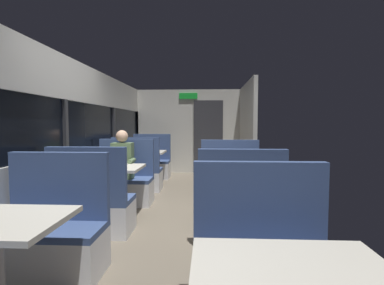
# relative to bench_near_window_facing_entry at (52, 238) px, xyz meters

# --- Properties ---
(ground_plane) EXTENTS (3.30, 9.20, 0.02)m
(ground_plane) POSITION_rel_bench_near_window_facing_entry_xyz_m (0.89, 1.39, -0.34)
(ground_plane) COLOR #665B4C
(carriage_window_panel_left) EXTENTS (0.09, 8.48, 2.30)m
(carriage_window_panel_left) POSITION_rel_bench_near_window_facing_entry_xyz_m (-0.56, 1.39, 0.78)
(carriage_window_panel_left) COLOR beige
(carriage_window_panel_left) RESTS_ON ground_plane
(carriage_end_bulkhead) EXTENTS (2.90, 0.11, 2.30)m
(carriage_end_bulkhead) POSITION_rel_bench_near_window_facing_entry_xyz_m (0.95, 5.59, 0.81)
(carriage_end_bulkhead) COLOR beige
(carriage_end_bulkhead) RESTS_ON ground_plane
(carriage_aisle_panel_right) EXTENTS (0.08, 2.40, 2.30)m
(carriage_aisle_panel_right) POSITION_rel_bench_near_window_facing_entry_xyz_m (2.34, 4.39, 0.82)
(carriage_aisle_panel_right) COLOR beige
(carriage_aisle_panel_right) RESTS_ON ground_plane
(bench_near_window_facing_entry) EXTENTS (0.95, 0.50, 1.10)m
(bench_near_window_facing_entry) POSITION_rel_bench_near_window_facing_entry_xyz_m (0.00, 0.00, 0.00)
(bench_near_window_facing_entry) COLOR silver
(bench_near_window_facing_entry) RESTS_ON ground_plane
(dining_table_mid_window) EXTENTS (0.90, 0.70, 0.74)m
(dining_table_mid_window) POSITION_rel_bench_near_window_facing_entry_xyz_m (0.00, 1.66, 0.31)
(dining_table_mid_window) COLOR #9E9EA3
(dining_table_mid_window) RESTS_ON ground_plane
(bench_mid_window_facing_end) EXTENTS (0.95, 0.50, 1.10)m
(bench_mid_window_facing_end) POSITION_rel_bench_near_window_facing_entry_xyz_m (0.00, 0.96, 0.00)
(bench_mid_window_facing_end) COLOR silver
(bench_mid_window_facing_end) RESTS_ON ground_plane
(bench_mid_window_facing_entry) EXTENTS (0.95, 0.50, 1.10)m
(bench_mid_window_facing_entry) POSITION_rel_bench_near_window_facing_entry_xyz_m (0.00, 2.36, 0.00)
(bench_mid_window_facing_entry) COLOR silver
(bench_mid_window_facing_entry) RESTS_ON ground_plane
(dining_table_far_window) EXTENTS (0.90, 0.70, 0.74)m
(dining_table_far_window) POSITION_rel_bench_near_window_facing_entry_xyz_m (0.00, 4.02, 0.31)
(dining_table_far_window) COLOR #9E9EA3
(dining_table_far_window) RESTS_ON ground_plane
(bench_far_window_facing_end) EXTENTS (0.95, 0.50, 1.10)m
(bench_far_window_facing_end) POSITION_rel_bench_near_window_facing_entry_xyz_m (0.00, 3.32, 0.00)
(bench_far_window_facing_end) COLOR silver
(bench_far_window_facing_end) RESTS_ON ground_plane
(bench_far_window_facing_entry) EXTENTS (0.95, 0.50, 1.10)m
(bench_far_window_facing_entry) POSITION_rel_bench_near_window_facing_entry_xyz_m (0.00, 4.72, 0.00)
(bench_far_window_facing_entry) COLOR silver
(bench_far_window_facing_entry) RESTS_ON ground_plane
(bench_front_aisle_facing_entry) EXTENTS (0.95, 0.50, 1.10)m
(bench_front_aisle_facing_entry) POSITION_rel_bench_near_window_facing_entry_xyz_m (1.79, -0.60, 0.00)
(bench_front_aisle_facing_entry) COLOR silver
(bench_front_aisle_facing_entry) RESTS_ON ground_plane
(dining_table_rear_aisle) EXTENTS (0.90, 0.70, 0.74)m
(dining_table_rear_aisle) POSITION_rel_bench_near_window_facing_entry_xyz_m (1.79, 1.46, 0.31)
(dining_table_rear_aisle) COLOR #9E9EA3
(dining_table_rear_aisle) RESTS_ON ground_plane
(bench_rear_aisle_facing_end) EXTENTS (0.95, 0.50, 1.10)m
(bench_rear_aisle_facing_end) POSITION_rel_bench_near_window_facing_entry_xyz_m (1.79, 0.76, 0.00)
(bench_rear_aisle_facing_end) COLOR silver
(bench_rear_aisle_facing_end) RESTS_ON ground_plane
(bench_rear_aisle_facing_entry) EXTENTS (0.95, 0.50, 1.10)m
(bench_rear_aisle_facing_entry) POSITION_rel_bench_near_window_facing_entry_xyz_m (1.79, 2.16, 0.00)
(bench_rear_aisle_facing_entry) COLOR silver
(bench_rear_aisle_facing_entry) RESTS_ON ground_plane
(seated_passenger) EXTENTS (0.47, 0.55, 1.26)m
(seated_passenger) POSITION_rel_bench_near_window_facing_entry_xyz_m (0.00, 2.29, 0.21)
(seated_passenger) COLOR #26262D
(seated_passenger) RESTS_ON ground_plane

